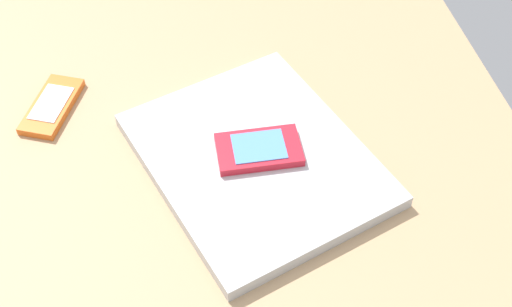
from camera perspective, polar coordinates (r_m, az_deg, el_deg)
desk_surface at (r=81.12cm, az=-2.23°, el=-5.50°), size 120.00×80.00×3.00cm
laptop_closed at (r=83.66cm, az=-0.00°, el=-0.48°), size 36.79×33.46×1.87cm
cell_phone_on_laptop at (r=82.72cm, az=0.24°, el=0.35°), size 6.52×10.47×1.21cm
cell_phone_on_desk at (r=94.60cm, az=-16.82°, el=3.85°), size 11.98×8.88×1.20cm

